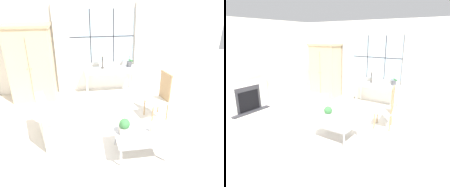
% 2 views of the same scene
% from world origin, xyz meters
% --- Properties ---
extents(ground_plane, '(14.00, 14.00, 0.00)m').
position_xyz_m(ground_plane, '(0.00, 0.00, 0.00)').
color(ground_plane, silver).
extents(wall_back_windowed, '(7.20, 0.14, 2.80)m').
position_xyz_m(wall_back_windowed, '(0.00, 3.02, 1.39)').
color(wall_back_windowed, silver).
rests_on(wall_back_windowed, ground_plane).
extents(armoire, '(1.16, 0.71, 2.00)m').
position_xyz_m(armoire, '(-1.90, 2.63, 1.00)').
color(armoire, tan).
rests_on(armoire, ground_plane).
extents(console_table, '(1.46, 0.42, 0.75)m').
position_xyz_m(console_table, '(0.20, 2.73, 0.66)').
color(console_table, silver).
rests_on(console_table, ground_plane).
extents(table_lamp, '(0.24, 0.24, 0.59)m').
position_xyz_m(table_lamp, '(-0.03, 2.73, 1.22)').
color(table_lamp, '#4C4742').
rests_on(table_lamp, console_table).
extents(potted_orchid, '(0.19, 0.15, 0.53)m').
position_xyz_m(potted_orchid, '(0.74, 2.76, 0.94)').
color(potted_orchid, '#4C4C51').
rests_on(potted_orchid, console_table).
extents(armchair_upholstered, '(1.05, 1.03, 0.91)m').
position_xyz_m(armchair_upholstered, '(-1.09, 0.70, 0.30)').
color(armchair_upholstered, silver).
rests_on(armchair_upholstered, ground_plane).
extents(side_chair_wooden, '(0.52, 0.52, 1.10)m').
position_xyz_m(side_chair_wooden, '(1.15, 1.18, 0.60)').
color(side_chair_wooden, white).
rests_on(side_chair_wooden, ground_plane).
extents(coffee_table, '(0.90, 0.70, 0.42)m').
position_xyz_m(coffee_table, '(0.34, 0.01, 0.37)').
color(coffee_table, '#BCBCC1').
rests_on(coffee_table, ground_plane).
extents(potted_plant_small, '(0.20, 0.20, 0.28)m').
position_xyz_m(potted_plant_small, '(0.07, 0.08, 0.56)').
color(potted_plant_small, '#BCB7AD').
rests_on(potted_plant_small, coffee_table).
extents(pillar_candle, '(0.09, 0.09, 0.16)m').
position_xyz_m(pillar_candle, '(0.57, 0.04, 0.48)').
color(pillar_candle, silver).
rests_on(pillar_candle, coffee_table).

